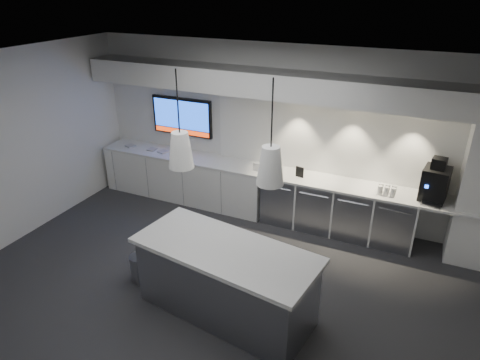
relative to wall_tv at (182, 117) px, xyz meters
The scene contains 26 objects.
floor 3.47m from the wall_tv, 52.18° to the right, with size 7.00×7.00×0.00m, color #2D2D30.
ceiling 3.42m from the wall_tv, 52.18° to the right, with size 7.00×7.00×0.00m, color black.
wall_back 1.90m from the wall_tv, ahead, with size 7.00×7.00×0.00m, color white.
wall_front 5.30m from the wall_tv, 68.99° to the right, with size 7.00×7.00×0.00m, color white.
wall_left 2.92m from the wall_tv, 123.17° to the right, with size 7.00×7.00×0.00m, color white.
back_counter 2.04m from the wall_tv, ahead, with size 6.80×0.65×0.04m, color white.
left_base_cabinets 1.17m from the wall_tv, 61.19° to the right, with size 3.30×0.63×0.86m, color white.
fridge_unit_a 2.45m from the wall_tv, ahead, with size 0.60×0.61×0.85m, color #92949A.
fridge_unit_b 3.01m from the wall_tv, ahead, with size 0.60×0.61×0.85m, color #92949A.
fridge_unit_c 3.60m from the wall_tv, ahead, with size 0.60×0.61×0.85m, color #92949A.
fridge_unit_d 4.21m from the wall_tv, ahead, with size 0.60×0.61×0.85m, color #92949A.
backsplash 3.10m from the wall_tv, ahead, with size 4.60×0.03×1.30m, color white.
soffit 2.09m from the wall_tv, ahead, with size 6.90×0.60×0.40m, color white.
wall_tv is the anchor object (origin of this frame).
island 3.78m from the wall_tv, 50.86° to the right, with size 2.41×1.31×0.97m.
bin 3.18m from the wall_tv, 71.91° to the right, with size 0.28×0.28×0.40m, color #92949A.
coffee_machine 4.53m from the wall_tv, ahead, with size 0.42×0.57×0.66m.
sign_black 2.53m from the wall_tv, ahead, with size 0.14×0.02×0.18m, color black.
sign_white 1.85m from the wall_tv, 12.47° to the right, with size 0.18×0.02×0.14m, color white.
cup_cluster 3.92m from the wall_tv, ahead, with size 0.27×0.17×0.15m, color silver, non-canonical shape.
tray_a 1.27m from the wall_tv, 163.52° to the right, with size 0.16×0.16×0.03m, color #A6A6A6.
tray_b 0.89m from the wall_tv, 151.10° to the right, with size 0.16×0.16×0.03m, color #A6A6A6.
tray_c 0.77m from the wall_tv, 131.94° to the right, with size 0.16×0.16×0.03m, color #A6A6A6.
tray_d 0.75m from the wall_tv, 72.22° to the right, with size 0.16×0.16×0.03m, color #A6A6A6.
pendant_left 3.36m from the wall_tv, 58.20° to the right, with size 0.29×0.29×1.12m.
pendant_right 4.04m from the wall_tv, 44.79° to the right, with size 0.29×0.29×1.12m.
Camera 1 is at (2.34, -4.22, 3.90)m, focal length 32.00 mm.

